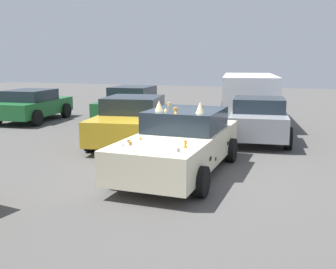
{
  "coord_description": "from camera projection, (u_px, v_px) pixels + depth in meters",
  "views": [
    {
      "loc": [
        -8.65,
        -2.69,
        2.63
      ],
      "look_at": [
        0.0,
        0.3,
        0.9
      ],
      "focal_mm": 42.5,
      "sensor_mm": 36.0,
      "label": 1
    }
  ],
  "objects": [
    {
      "name": "parked_van_behind_left",
      "position": [
        249.0,
        96.0,
        16.59
      ],
      "size": [
        5.59,
        2.96,
        2.0
      ],
      "rotation": [
        0.0,
        0.0,
        0.17
      ],
      "color": "silver",
      "rests_on": "ground"
    },
    {
      "name": "parked_sedan_near_left",
      "position": [
        32.0,
        105.0,
        17.15
      ],
      "size": [
        4.1,
        2.35,
        1.36
      ],
      "rotation": [
        0.0,
        0.0,
        0.1
      ],
      "color": "#1E602D",
      "rests_on": "ground"
    },
    {
      "name": "parked_sedan_row_back_far",
      "position": [
        258.0,
        119.0,
        13.0
      ],
      "size": [
        4.13,
        2.31,
        1.43
      ],
      "rotation": [
        0.0,
        0.0,
        0.11
      ],
      "color": "gray",
      "rests_on": "ground"
    },
    {
      "name": "parked_sedan_row_back_center",
      "position": [
        133.0,
        120.0,
        12.57
      ],
      "size": [
        4.47,
        2.56,
        1.48
      ],
      "rotation": [
        0.0,
        0.0,
        3.3
      ],
      "color": "gold",
      "rests_on": "ground"
    },
    {
      "name": "ground_plane",
      "position": [
        180.0,
        173.0,
        9.39
      ],
      "size": [
        60.0,
        60.0,
        0.0
      ],
      "primitive_type": "plane",
      "color": "#514F4C"
    },
    {
      "name": "parked_sedan_far_left",
      "position": [
        131.0,
        103.0,
        17.42
      ],
      "size": [
        4.53,
        2.3,
        1.46
      ],
      "rotation": [
        0.0,
        0.0,
        3.22
      ],
      "color": "#1E602D",
      "rests_on": "ground"
    },
    {
      "name": "art_car_decorated",
      "position": [
        181.0,
        142.0,
        9.33
      ],
      "size": [
        4.72,
        2.12,
        1.71
      ],
      "rotation": [
        0.0,
        0.0,
        3.12
      ],
      "color": "beige",
      "rests_on": "ground"
    }
  ]
}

